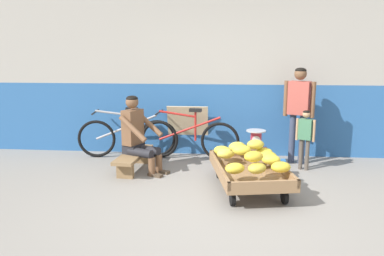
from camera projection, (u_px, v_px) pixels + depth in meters
The scene contains 14 objects.
ground_plane at pixel (217, 217), 4.27m from camera, with size 80.00×80.00×0.00m, color gray.
back_wall at pixel (223, 60), 6.64m from camera, with size 16.00×0.30×3.26m.
banana_cart at pixel (249, 172), 5.07m from camera, with size 1.09×1.57×0.36m.
banana_pile at pixel (249, 155), 5.06m from camera, with size 0.99×1.27×0.27m.
low_bench at pixel (134, 157), 5.90m from camera, with size 0.40×1.12×0.27m.
vendor_seated at pixel (138, 134), 5.78m from camera, with size 0.74×0.63×1.14m.
plastic_crate at pixel (255, 158), 6.03m from camera, with size 0.36×0.28×0.30m.
weighing_scale at pixel (256, 139), 5.97m from camera, with size 0.30×0.30×0.29m.
bicycle_near_left at pixel (127, 137), 6.59m from camera, with size 1.65×0.48×0.86m.
bicycle_far_left at pixel (189, 138), 6.47m from camera, with size 1.66×0.48×0.86m.
sign_board at pixel (188, 130), 6.77m from camera, with size 0.70×0.29×0.87m.
customer_adult at pixel (299, 105), 6.11m from camera, with size 0.46×0.31×1.53m.
customer_child at pixel (305, 133), 5.85m from camera, with size 0.27×0.19×0.92m.
shopping_bag at pixel (279, 168), 5.65m from camera, with size 0.18×0.12×0.24m, color #3370B7.
Camera 1 is at (0.09, -4.00, 1.81)m, focal length 36.41 mm.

